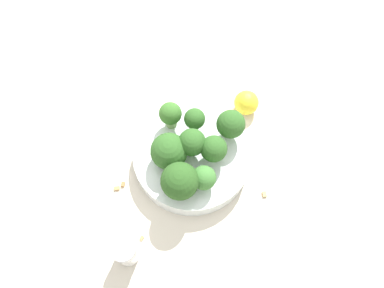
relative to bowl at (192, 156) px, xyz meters
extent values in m
plane|color=beige|center=(0.00, 0.00, -0.02)|extent=(3.00, 3.00, 0.00)
cylinder|color=silver|center=(0.00, 0.00, 0.00)|extent=(0.19, 0.19, 0.03)
cylinder|color=#84AD66|center=(0.01, 0.03, 0.03)|extent=(0.02, 0.02, 0.03)
sphere|color=#2D5B23|center=(0.01, 0.03, 0.05)|extent=(0.04, 0.04, 0.04)
cylinder|color=#84AD66|center=(0.00, 0.00, 0.03)|extent=(0.02, 0.02, 0.03)
sphere|color=#2D5B23|center=(0.00, 0.00, 0.06)|extent=(0.04, 0.04, 0.04)
cylinder|color=#7A9E5B|center=(-0.04, 0.06, 0.03)|extent=(0.01, 0.01, 0.03)
sphere|color=#2D5B23|center=(-0.04, 0.06, 0.05)|extent=(0.05, 0.05, 0.05)
cylinder|color=#84AD66|center=(0.05, 0.02, 0.03)|extent=(0.02, 0.02, 0.02)
sphere|color=#3D7533|center=(0.05, 0.02, 0.04)|extent=(0.04, 0.04, 0.04)
cylinder|color=#7A9E5B|center=(-0.05, -0.04, 0.03)|extent=(0.03, 0.03, 0.03)
sphere|color=#386B28|center=(-0.05, -0.04, 0.05)|extent=(0.04, 0.04, 0.04)
cylinder|color=#7A9E5B|center=(0.01, -0.03, 0.03)|extent=(0.01, 0.01, 0.02)
sphere|color=#2D5B23|center=(0.01, -0.03, 0.05)|extent=(0.06, 0.06, 0.06)
cylinder|color=#7A9E5B|center=(0.06, -0.01, 0.03)|extent=(0.02, 0.02, 0.02)
sphere|color=#28511E|center=(0.06, -0.01, 0.05)|extent=(0.06, 0.06, 0.06)
cylinder|color=#8EB770|center=(-0.05, 0.00, 0.03)|extent=(0.02, 0.02, 0.02)
sphere|color=#2D5B23|center=(-0.05, 0.00, 0.05)|extent=(0.03, 0.03, 0.03)
cylinder|color=silver|center=(0.16, -0.08, 0.01)|extent=(0.04, 0.04, 0.05)
cylinder|color=#B7B7BC|center=(0.16, -0.08, 0.04)|extent=(0.04, 0.04, 0.01)
sphere|color=yellow|center=(-0.11, 0.09, 0.00)|extent=(0.04, 0.04, 0.04)
cube|color=tan|center=(0.05, 0.12, -0.01)|extent=(0.01, 0.01, 0.01)
cube|color=olive|center=(0.05, -0.11, -0.01)|extent=(0.01, 0.01, 0.01)
cube|color=#AD7F4C|center=(0.06, -0.12, -0.01)|extent=(0.01, 0.01, 0.01)
cube|color=#AD7F4C|center=(0.14, -0.07, -0.01)|extent=(0.01, 0.01, 0.01)
camera|label=1|loc=(0.24, 0.02, 0.58)|focal=35.00mm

